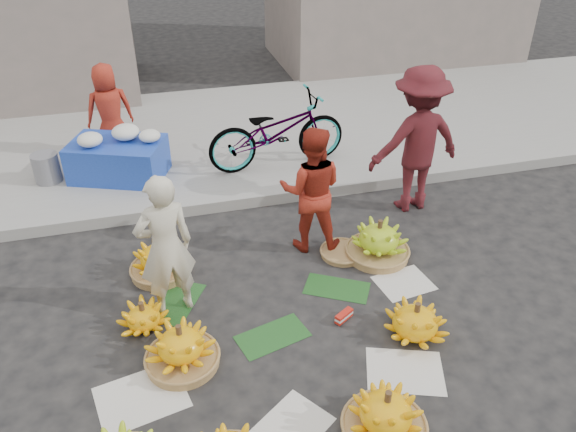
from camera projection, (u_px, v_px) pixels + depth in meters
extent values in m
plane|color=black|center=(278.00, 320.00, 5.35)|extent=(80.00, 80.00, 0.00)
cube|color=gray|center=(236.00, 200.00, 7.11)|extent=(40.00, 0.25, 0.15)
cube|color=gray|center=(212.00, 135.00, 8.84)|extent=(40.00, 4.00, 0.12)
cylinder|color=olive|center=(183.00, 360.00, 4.87)|extent=(0.63, 0.63, 0.09)
cylinder|color=#422C1A|center=(179.00, 331.00, 4.69)|extent=(0.05, 0.05, 0.12)
cylinder|color=olive|center=(384.00, 428.00, 4.28)|extent=(0.64, 0.64, 0.09)
cylinder|color=#422C1A|center=(388.00, 398.00, 4.10)|extent=(0.05, 0.05, 0.12)
cylinder|color=#422C1A|center=(417.00, 309.00, 5.04)|extent=(0.05, 0.05, 0.12)
cylinder|color=olive|center=(377.00, 253.00, 6.20)|extent=(0.68, 0.68, 0.09)
cylinder|color=#422C1A|center=(380.00, 225.00, 6.01)|extent=(0.05, 0.05, 0.12)
cylinder|color=#422C1A|center=(142.00, 308.00, 5.16)|extent=(0.05, 0.05, 0.12)
cylinder|color=olive|center=(160.00, 270.00, 5.93)|extent=(0.61, 0.61, 0.09)
cylinder|color=#422C1A|center=(157.00, 245.00, 5.76)|extent=(0.05, 0.05, 0.12)
cylinder|color=olive|center=(342.00, 253.00, 6.23)|extent=(0.59, 0.59, 0.05)
cube|color=red|center=(344.00, 316.00, 5.33)|extent=(0.21, 0.16, 0.08)
imported|color=beige|center=(165.00, 247.00, 5.10)|extent=(0.60, 0.47, 1.47)
imported|color=#B12E1B|center=(311.00, 190.00, 6.02)|extent=(0.83, 0.73, 1.44)
imported|color=maroon|center=(417.00, 140.00, 6.67)|extent=(1.21, 0.74, 1.80)
cube|color=#1A3BAD|center=(118.00, 159.00, 7.43)|extent=(1.38, 1.13, 0.50)
ellipsoid|color=silver|center=(90.00, 140.00, 7.15)|extent=(0.32, 0.32, 0.17)
ellipsoid|color=silver|center=(126.00, 133.00, 7.32)|extent=(0.36, 0.36, 0.20)
ellipsoid|color=silver|center=(150.00, 136.00, 7.27)|extent=(0.28, 0.28, 0.15)
cylinder|color=slate|center=(47.00, 168.00, 7.34)|extent=(0.34, 0.34, 0.39)
imported|color=#B12E1B|center=(110.00, 111.00, 7.79)|extent=(0.71, 0.53, 1.32)
imported|color=gray|center=(277.00, 131.00, 7.58)|extent=(0.84, 1.97, 1.01)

